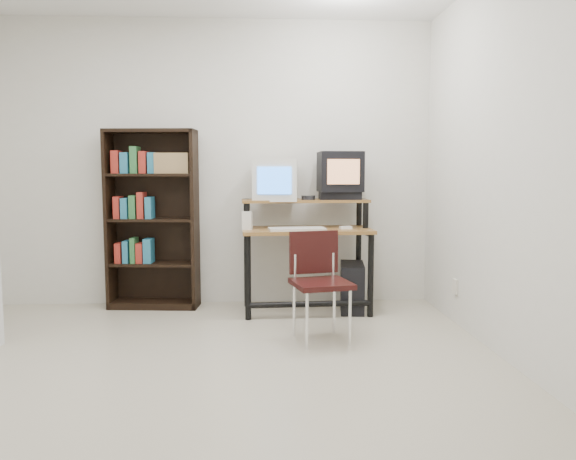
{
  "coord_description": "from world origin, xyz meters",
  "views": [
    {
      "loc": [
        0.37,
        -3.23,
        1.23
      ],
      "look_at": [
        0.63,
        1.1,
        0.77
      ],
      "focal_mm": 35.0,
      "sensor_mm": 36.0,
      "label": 1
    }
  ],
  "objects": [
    {
      "name": "cd_spindle",
      "position": [
        0.84,
        1.65,
        0.99
      ],
      "size": [
        0.13,
        0.13,
        0.05
      ],
      "primitive_type": "cylinder",
      "rotation": [
        0.0,
        0.0,
        0.12
      ],
      "color": "#26262B",
      "rests_on": "computer_desk"
    },
    {
      "name": "back_wall",
      "position": [
        0.0,
        2.0,
        1.3
      ],
      "size": [
        4.0,
        0.01,
        2.6
      ],
      "primitive_type": "cube",
      "color": "silver",
      "rests_on": "floor"
    },
    {
      "name": "front_wall",
      "position": [
        0.0,
        -2.0,
        1.3
      ],
      "size": [
        4.0,
        0.01,
        2.6
      ],
      "primitive_type": "cube",
      "color": "silver",
      "rests_on": "floor"
    },
    {
      "name": "mousepad",
      "position": [
        1.15,
        1.53,
        0.72
      ],
      "size": [
        0.24,
        0.2,
        0.01
      ],
      "primitive_type": "cube",
      "rotation": [
        0.0,
        0.0,
        -0.11
      ],
      "color": "black",
      "rests_on": "computer_desk"
    },
    {
      "name": "crt_monitor",
      "position": [
        0.55,
        1.72,
        1.15
      ],
      "size": [
        0.41,
        0.42,
        0.36
      ],
      "rotation": [
        0.0,
        0.0,
        -0.08
      ],
      "color": "beige",
      "rests_on": "computer_desk"
    },
    {
      "name": "bookshelf",
      "position": [
        -0.54,
        1.85,
        0.83
      ],
      "size": [
        0.82,
        0.34,
        1.6
      ],
      "rotation": [
        0.0,
        0.0,
        -0.09
      ],
      "color": "black",
      "rests_on": "floor"
    },
    {
      "name": "school_chair",
      "position": [
        0.83,
        0.79,
        0.48
      ],
      "size": [
        0.47,
        0.47,
        0.79
      ],
      "rotation": [
        0.0,
        0.0,
        0.21
      ],
      "color": "black",
      "rests_on": "floor"
    },
    {
      "name": "vcr",
      "position": [
        1.12,
        1.7,
        1.01
      ],
      "size": [
        0.37,
        0.28,
        0.08
      ],
      "primitive_type": "cube",
      "rotation": [
        0.0,
        0.0,
        -0.05
      ],
      "color": "black",
      "rests_on": "computer_desk"
    },
    {
      "name": "wall_outlet",
      "position": [
        1.99,
        1.15,
        0.3
      ],
      "size": [
        0.02,
        0.08,
        0.12
      ],
      "primitive_type": "cube",
      "color": "beige",
      "rests_on": "right_wall"
    },
    {
      "name": "desk_speaker",
      "position": [
        0.31,
        1.53,
        0.8
      ],
      "size": [
        0.09,
        0.09,
        0.17
      ],
      "primitive_type": "cube",
      "rotation": [
        0.0,
        0.0,
        -0.16
      ],
      "color": "beige",
      "rests_on": "computer_desk"
    },
    {
      "name": "right_wall",
      "position": [
        2.0,
        0.0,
        1.3
      ],
      "size": [
        0.01,
        4.0,
        2.6
      ],
      "primitive_type": "cube",
      "color": "silver",
      "rests_on": "floor"
    },
    {
      "name": "crt_tv",
      "position": [
        1.13,
        1.73,
        1.23
      ],
      "size": [
        0.38,
        0.38,
        0.35
      ],
      "rotation": [
        0.0,
        0.0,
        0.01
      ],
      "color": "black",
      "rests_on": "vcr"
    },
    {
      "name": "mouse",
      "position": [
        1.15,
        1.54,
        0.74
      ],
      "size": [
        0.11,
        0.07,
        0.03
      ],
      "primitive_type": "cube",
      "rotation": [
        0.0,
        0.0,
        0.14
      ],
      "color": "white",
      "rests_on": "mousepad"
    },
    {
      "name": "computer_desk",
      "position": [
        0.82,
        1.62,
        0.68
      ],
      "size": [
        1.13,
        0.6,
        0.98
      ],
      "rotation": [
        0.0,
        0.0,
        0.04
      ],
      "color": "olive",
      "rests_on": "floor"
    },
    {
      "name": "pc_tower",
      "position": [
        1.23,
        1.61,
        0.21
      ],
      "size": [
        0.26,
        0.47,
        0.42
      ],
      "primitive_type": "cube",
      "rotation": [
        0.0,
        0.0,
        -0.14
      ],
      "color": "black",
      "rests_on": "floor"
    },
    {
      "name": "floor",
      "position": [
        0.0,
        0.0,
        -0.01
      ],
      "size": [
        4.0,
        4.0,
        0.01
      ],
      "primitive_type": "cube",
      "color": "beige",
      "rests_on": "ground"
    },
    {
      "name": "keyboard",
      "position": [
        0.72,
        1.47,
        0.74
      ],
      "size": [
        0.49,
        0.25,
        0.03
      ],
      "primitive_type": "cube",
      "rotation": [
        0.0,
        0.0,
        0.09
      ],
      "color": "beige",
      "rests_on": "computer_desk"
    }
  ]
}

